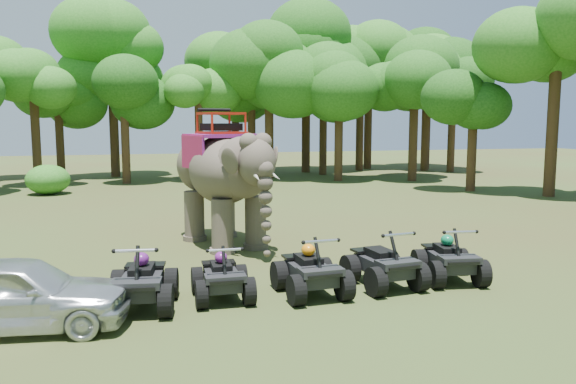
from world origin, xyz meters
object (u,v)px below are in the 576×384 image
(atv_0, at_px, (141,275))
(atv_2, at_px, (311,264))
(atv_1, at_px, (222,271))
(atv_4, at_px, (449,253))
(parked_car, at_px, (16,293))
(elephant, at_px, (223,177))
(atv_3, at_px, (384,257))

(atv_0, distance_m, atv_2, 3.59)
(atv_1, relative_size, atv_4, 0.92)
(parked_car, xyz_separation_m, atv_2, (5.79, 0.60, -0.01))
(atv_2, bearing_deg, atv_1, 170.45)
(elephant, xyz_separation_m, atv_4, (4.57, -5.40, -1.41))
(elephant, distance_m, atv_4, 7.21)
(atv_0, relative_size, atv_4, 1.03)
(elephant, bearing_deg, atv_3, -79.13)
(atv_4, bearing_deg, atv_3, -169.65)
(elephant, relative_size, atv_2, 2.70)
(atv_0, bearing_deg, elephant, 73.99)
(atv_3, bearing_deg, atv_2, 178.52)
(elephant, xyz_separation_m, atv_0, (-2.54, -5.56, -1.39))
(atv_1, bearing_deg, atv_0, -172.49)
(atv_2, xyz_separation_m, atv_3, (1.80, 0.15, 0.01))
(atv_0, distance_m, atv_1, 1.69)
(atv_1, xyz_separation_m, atv_3, (3.72, -0.07, 0.07))
(atv_1, bearing_deg, atv_2, -5.22)
(atv_0, xyz_separation_m, atv_4, (7.11, 0.16, -0.02))
(elephant, distance_m, parked_car, 7.93)
(elephant, bearing_deg, atv_4, -66.52)
(elephant, height_order, parked_car, elephant)
(atv_0, relative_size, atv_2, 1.02)
(atv_4, bearing_deg, atv_2, -167.97)
(atv_2, height_order, atv_3, atv_3)
(parked_car, relative_size, atv_2, 2.19)
(elephant, distance_m, atv_2, 5.86)
(atv_3, bearing_deg, atv_1, 172.71)
(atv_0, bearing_deg, atv_3, 9.78)
(elephant, bearing_deg, atv_2, -96.11)
(atv_0, bearing_deg, atv_2, 8.01)
(parked_car, height_order, atv_0, atv_0)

